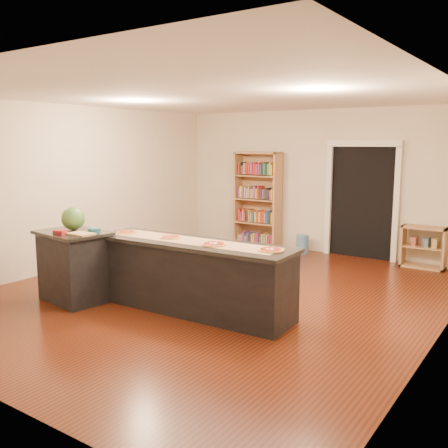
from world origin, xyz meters
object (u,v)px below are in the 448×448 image
Objects in this scene: low_shelf at (424,247)px; watermelon at (73,219)px; kitchen_island at (192,276)px; side_counter at (74,266)px; waste_bin at (303,244)px; bookshelf at (257,200)px.

watermelon reaches higher than low_shelf.
kitchen_island is 8.74× the size of watermelon.
side_counter is 1.34× the size of low_shelf.
low_shelf is 2.05× the size of waste_bin.
side_counter reaches higher than waste_bin.
watermelon is (-0.08, 0.09, 0.64)m from side_counter.
kitchen_island is 3.80× the size of low_shelf.
waste_bin is (-2.25, -0.10, -0.19)m from low_shelf.
bookshelf reaches higher than low_shelf.
low_shelf is at bearing 61.01° from side_counter.
bookshelf is 5.52× the size of waste_bin.
waste_bin is (1.09, -0.08, -0.81)m from bookshelf.
bookshelf reaches higher than kitchen_island.
watermelon is at bearing -93.52° from bookshelf.
low_shelf is 2.26m from waste_bin.
watermelon is (-1.69, -0.48, 0.67)m from kitchen_island.
low_shelf is at bearing 0.32° from bookshelf.
bookshelf is at bearing 96.02° from side_counter.
watermelon is at bearing -107.14° from waste_bin.
bookshelf is 2.69× the size of low_shelf.
side_counter is (-1.61, -0.57, 0.03)m from kitchen_island.
watermelon is at bearing 141.66° from side_counter.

